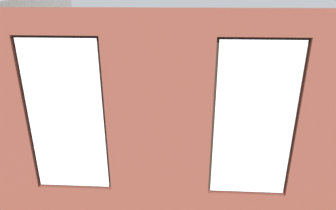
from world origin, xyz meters
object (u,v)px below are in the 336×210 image
object	(u,v)px
couch_by_window	(155,182)
potted_plant_foreground_right	(94,80)
couch_left	(282,144)
candle_jar	(148,114)
tv_flatscreen	(43,106)
potted_plant_corner_near_left	(258,86)
papasan_chair	(143,92)
coffee_table	(168,117)
potted_plant_corner_far_left	(324,176)
table_plant_small	(160,109)
remote_black	(172,117)
potted_plant_near_tv	(48,138)
media_console	(48,135)
cup_ceramic	(168,113)

from	to	relation	value
couch_by_window	potted_plant_foreground_right	bearing A→B (deg)	-62.72
couch_left	candle_jar	xyz separation A→B (m)	(2.78, -0.95, 0.18)
tv_flatscreen	couch_left	bearing A→B (deg)	177.22
potted_plant_corner_near_left	papasan_chair	bearing A→B (deg)	3.55
coffee_table	potted_plant_corner_far_left	size ratio (longest dim) A/B	1.49
candle_jar	table_plant_small	world-z (taller)	table_plant_small
couch_by_window	couch_left	world-z (taller)	same
couch_by_window	potted_plant_corner_far_left	distance (m)	2.56
remote_black	tv_flatscreen	world-z (taller)	tv_flatscreen
coffee_table	table_plant_small	xyz separation A→B (m)	(0.19, -0.09, 0.17)
couch_by_window	potted_plant_corner_near_left	size ratio (longest dim) A/B	1.52
coffee_table	potted_plant_foreground_right	world-z (taller)	potted_plant_foreground_right
potted_plant_near_tv	couch_by_window	bearing A→B (deg)	164.71
table_plant_small	tv_flatscreen	distance (m)	2.56
couch_left	table_plant_small	distance (m)	2.78
remote_black	potted_plant_corner_far_left	xyz separation A→B (m)	(-2.37, 2.43, 0.15)
media_console	potted_plant_corner_far_left	bearing A→B (deg)	161.17
coffee_table	tv_flatscreen	size ratio (longest dim) A/B	1.32
potted_plant_corner_far_left	table_plant_small	bearing A→B (deg)	-44.62
remote_black	potted_plant_near_tv	bearing A→B (deg)	-155.08
media_console	tv_flatscreen	world-z (taller)	tv_flatscreen
potted_plant_corner_near_left	table_plant_small	bearing A→B (deg)	33.14
papasan_chair	potted_plant_foreground_right	distance (m)	1.46
candle_jar	tv_flatscreen	size ratio (longest dim) A/B	0.11
papasan_chair	potted_plant_corner_near_left	distance (m)	3.31
candle_jar	potted_plant_near_tv	bearing A→B (deg)	49.60
couch_left	potted_plant_corner_near_left	size ratio (longest dim) A/B	1.46
remote_black	table_plant_small	bearing A→B (deg)	130.14
candle_jar	potted_plant_foreground_right	bearing A→B (deg)	-46.55
table_plant_small	potted_plant_corner_far_left	world-z (taller)	potted_plant_corner_far_left
potted_plant_corner_near_left	potted_plant_near_tv	size ratio (longest dim) A/B	0.95
cup_ceramic	potted_plant_near_tv	size ratio (longest dim) A/B	0.06
tv_flatscreen	potted_plant_near_tv	world-z (taller)	potted_plant_near_tv
couch_by_window	potted_plant_corner_far_left	xyz separation A→B (m)	(-2.54, 0.10, 0.28)
coffee_table	potted_plant_corner_far_left	bearing A→B (deg)	134.32
candle_jar	potted_plant_near_tv	world-z (taller)	potted_plant_near_tv
potted_plant_foreground_right	potted_plant_near_tv	size ratio (longest dim) A/B	0.80
media_console	coffee_table	bearing A→B (deg)	-161.91
couch_by_window	cup_ceramic	distance (m)	2.45
candle_jar	papasan_chair	distance (m)	1.78
coffee_table	potted_plant_corner_far_left	distance (m)	3.56
remote_black	tv_flatscreen	bearing A→B (deg)	179.27
table_plant_small	potted_plant_corner_far_left	distance (m)	3.75
potted_plant_near_tv	media_console	bearing A→B (deg)	-62.90
candle_jar	potted_plant_corner_far_left	bearing A→B (deg)	140.27
table_plant_small	potted_plant_corner_far_left	size ratio (longest dim) A/B	0.22
coffee_table	table_plant_small	size ratio (longest dim) A/B	6.89
couch_left	papasan_chair	distance (m)	4.14
couch_left	potted_plant_corner_near_left	distance (m)	2.92
couch_left	tv_flatscreen	size ratio (longest dim) A/B	1.73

